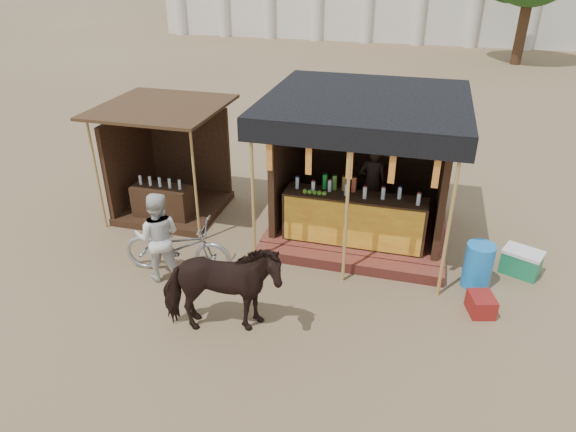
# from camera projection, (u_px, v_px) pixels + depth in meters

# --- Properties ---
(ground) EXTENTS (120.00, 120.00, 0.00)m
(ground) POSITION_uv_depth(u_px,v_px,m) (260.00, 327.00, 7.84)
(ground) COLOR #846B4C
(ground) RESTS_ON ground
(main_stall) EXTENTS (3.60, 3.61, 2.78)m
(main_stall) POSITION_uv_depth(u_px,v_px,m) (362.00, 185.00, 9.99)
(main_stall) COLOR brown
(main_stall) RESTS_ON ground
(secondary_stall) EXTENTS (2.40, 2.40, 2.38)m
(secondary_stall) POSITION_uv_depth(u_px,v_px,m) (165.00, 174.00, 10.94)
(secondary_stall) COLOR #3C2615
(secondary_stall) RESTS_ON ground
(cow) EXTENTS (1.94, 1.28, 1.51)m
(cow) POSITION_uv_depth(u_px,v_px,m) (221.00, 289.00, 7.42)
(cow) COLOR black
(cow) RESTS_ON ground
(motorbike) EXTENTS (1.99, 0.86, 1.02)m
(motorbike) POSITION_uv_depth(u_px,v_px,m) (177.00, 246.00, 8.95)
(motorbike) COLOR #A0A1A8
(motorbike) RESTS_ON ground
(bystander) EXTENTS (0.93, 0.81, 1.61)m
(bystander) POSITION_uv_depth(u_px,v_px,m) (158.00, 237.00, 8.65)
(bystander) COLOR silver
(bystander) RESTS_ON ground
(blue_barrel) EXTENTS (0.48, 0.48, 0.80)m
(blue_barrel) POSITION_uv_depth(u_px,v_px,m) (478.00, 266.00, 8.61)
(blue_barrel) COLOR blue
(blue_barrel) RESTS_ON ground
(red_crate) EXTENTS (0.47, 0.53, 0.32)m
(red_crate) POSITION_uv_depth(u_px,v_px,m) (481.00, 304.00, 8.07)
(red_crate) COLOR maroon
(red_crate) RESTS_ON ground
(cooler) EXTENTS (0.76, 0.66, 0.46)m
(cooler) POSITION_uv_depth(u_px,v_px,m) (521.00, 262.00, 9.02)
(cooler) COLOR #1B7D4E
(cooler) RESTS_ON ground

